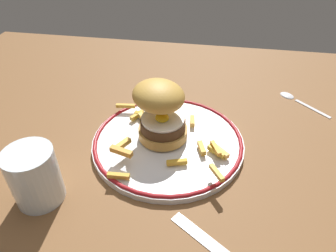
% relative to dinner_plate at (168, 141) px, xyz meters
% --- Properties ---
extents(ground_plane, '(1.36, 1.03, 0.04)m').
position_rel_dinner_plate_xyz_m(ground_plane, '(0.01, -0.01, -0.03)').
color(ground_plane, brown).
extents(dinner_plate, '(0.29, 0.29, 0.02)m').
position_rel_dinner_plate_xyz_m(dinner_plate, '(0.00, 0.00, 0.00)').
color(dinner_plate, silver).
rests_on(dinner_plate, ground_plane).
extents(burger, '(0.13, 0.13, 0.11)m').
position_rel_dinner_plate_xyz_m(burger, '(-0.02, 0.01, 0.06)').
color(burger, '#BF8D40').
rests_on(burger, dinner_plate).
extents(fries_pile, '(0.25, 0.26, 0.03)m').
position_rel_dinner_plate_xyz_m(fries_pile, '(-0.01, 0.01, 0.02)').
color(fries_pile, gold).
rests_on(fries_pile, dinner_plate).
extents(water_glass, '(0.08, 0.08, 0.10)m').
position_rel_dinner_plate_xyz_m(water_glass, '(-0.18, -0.16, 0.03)').
color(water_glass, silver).
rests_on(water_glass, ground_plane).
extents(spoon, '(0.11, 0.11, 0.01)m').
position_rel_dinner_plate_xyz_m(spoon, '(0.27, 0.22, -0.00)').
color(spoon, silver).
rests_on(spoon, ground_plane).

